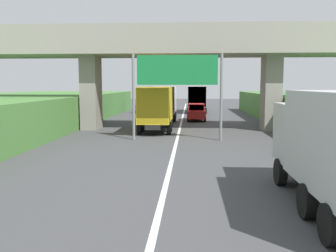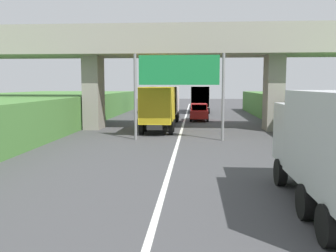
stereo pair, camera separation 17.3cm
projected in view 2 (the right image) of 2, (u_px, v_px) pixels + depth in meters
name	position (u px, v px, depth m)	size (l,w,h in m)	color
lane_centre_stripe	(178.00, 142.00, 23.10)	(0.20, 94.60, 0.01)	white
overpass_bridge	(182.00, 53.00, 29.18)	(40.00, 4.80, 8.10)	gray
overhead_highway_sign	(179.00, 76.00, 23.69)	(5.88, 0.18, 5.60)	slate
truck_green	(167.00, 101.00, 37.68)	(2.44, 7.30, 3.44)	black
truck_black	(200.00, 98.00, 47.91)	(2.44, 7.30, 3.44)	black
truck_yellow	(159.00, 106.00, 28.78)	(2.44, 7.30, 3.44)	black
car_red	(199.00, 112.00, 37.18)	(1.86, 4.10, 1.72)	red
car_blue	(147.00, 106.00, 48.10)	(1.86, 4.10, 1.72)	#233D9E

